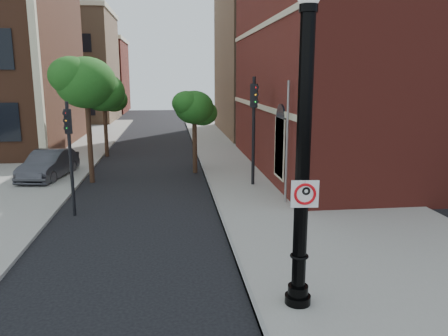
{
  "coord_description": "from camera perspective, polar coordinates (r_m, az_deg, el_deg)",
  "views": [
    {
      "loc": [
        0.31,
        -9.03,
        4.99
      ],
      "look_at": [
        1.68,
        2.0,
        2.68
      ],
      "focal_mm": 35.0,
      "sensor_mm": 36.0,
      "label": 1
    }
  ],
  "objects": [
    {
      "name": "ground",
      "position": [
        10.32,
        -8.27,
        -17.29
      ],
      "size": [
        120.0,
        120.0,
        0.0
      ],
      "primitive_type": "plane",
      "color": "black",
      "rests_on": "ground"
    },
    {
      "name": "sidewalk_right",
      "position": [
        20.46,
        9.31,
        -2.34
      ],
      "size": [
        8.0,
        60.0,
        0.12
      ],
      "primitive_type": "cube",
      "color": "gray",
      "rests_on": "ground"
    },
    {
      "name": "sidewalk_left",
      "position": [
        29.01,
        -25.66,
        0.8
      ],
      "size": [
        10.0,
        50.0,
        0.12
      ],
      "primitive_type": "cube",
      "color": "gray",
      "rests_on": "ground"
    },
    {
      "name": "curb_edge",
      "position": [
        19.73,
        -1.78,
        -2.69
      ],
      "size": [
        0.1,
        60.0,
        0.14
      ],
      "primitive_type": "cube",
      "color": "gray",
      "rests_on": "ground"
    },
    {
      "name": "bg_building_tan_a",
      "position": [
        54.45,
        -20.6,
        12.09
      ],
      "size": [
        12.0,
        12.0,
        12.0
      ],
      "primitive_type": "cube",
      "color": "#977252",
      "rests_on": "ground"
    },
    {
      "name": "bg_building_red",
      "position": [
        68.15,
        -17.81,
        11.22
      ],
      "size": [
        12.0,
        12.0,
        10.0
      ],
      "primitive_type": "cube",
      "color": "maroon",
      "rests_on": "ground"
    },
    {
      "name": "bg_building_tan_b",
      "position": [
        42.11,
        15.3,
        14.09
      ],
      "size": [
        22.0,
        14.0,
        14.0
      ],
      "primitive_type": "cube",
      "color": "#977252",
      "rests_on": "ground"
    },
    {
      "name": "lamppost",
      "position": [
        9.15,
        10.21,
        -0.29
      ],
      "size": [
        0.57,
        0.57,
        6.73
      ],
      "color": "black",
      "rests_on": "ground"
    },
    {
      "name": "no_parking_sign",
      "position": [
        9.1,
        10.52,
        -3.33
      ],
      "size": [
        0.58,
        0.1,
        0.58
      ],
      "rotation": [
        0.0,
        0.0,
        -0.09
      ],
      "color": "white",
      "rests_on": "ground"
    },
    {
      "name": "parked_car",
      "position": [
        23.39,
        -21.91,
        0.39
      ],
      "size": [
        2.18,
        4.57,
        1.45
      ],
      "primitive_type": "imported",
      "rotation": [
        0.0,
        0.0,
        -0.15
      ],
      "color": "#323237",
      "rests_on": "ground"
    },
    {
      "name": "traffic_signal_left",
      "position": [
        16.47,
        -19.58,
        3.46
      ],
      "size": [
        0.31,
        0.36,
        4.16
      ],
      "rotation": [
        0.0,
        0.0,
        0.24
      ],
      "color": "black",
      "rests_on": "ground"
    },
    {
      "name": "traffic_signal_right",
      "position": [
        19.81,
        3.93,
        7.09
      ],
      "size": [
        0.39,
        0.44,
        5.03
      ],
      "rotation": [
        0.0,
        0.0,
        -0.33
      ],
      "color": "black",
      "rests_on": "ground"
    },
    {
      "name": "utility_pole",
      "position": [
        17.14,
        8.23,
        3.08
      ],
      "size": [
        0.1,
        0.1,
        4.88
      ],
      "primitive_type": "cylinder",
      "color": "#999999",
      "rests_on": "ground"
    },
    {
      "name": "street_tree_a",
      "position": [
        21.57,
        -17.44,
        10.42
      ],
      "size": [
        3.29,
        2.98,
        5.93
      ],
      "color": "black",
      "rests_on": "ground"
    },
    {
      "name": "street_tree_b",
      "position": [
        28.74,
        -15.35,
        9.16
      ],
      "size": [
        2.74,
        2.48,
        4.94
      ],
      "color": "black",
      "rests_on": "ground"
    },
    {
      "name": "street_tree_c",
      "position": [
        22.9,
        -3.84,
        7.76
      ],
      "size": [
        2.4,
        2.17,
        4.33
      ],
      "color": "black",
      "rests_on": "ground"
    }
  ]
}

